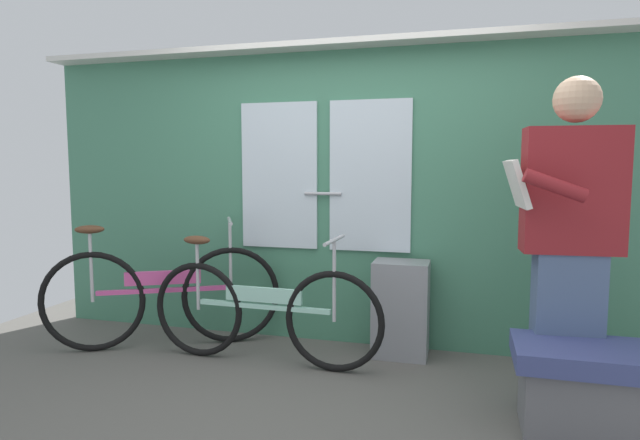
# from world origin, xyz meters

# --- Properties ---
(ground_plane) EXTENTS (5.93, 3.90, 0.04)m
(ground_plane) POSITION_xyz_m (0.00, 0.00, -0.02)
(ground_plane) COLOR #56544F
(train_door_wall) EXTENTS (4.93, 0.28, 2.21)m
(train_door_wall) POSITION_xyz_m (-0.01, 1.14, 1.16)
(train_door_wall) COLOR #427F60
(train_door_wall) RESTS_ON ground_plane
(bicycle_near_door) EXTENTS (1.66, 0.44, 0.88)m
(bicycle_near_door) POSITION_xyz_m (-0.48, 0.54, 0.36)
(bicycle_near_door) COLOR black
(bicycle_near_door) RESTS_ON ground_plane
(bicycle_leaning_behind) EXTENTS (1.54, 0.83, 0.94)m
(bicycle_leaning_behind) POSITION_xyz_m (-1.31, 0.65, 0.39)
(bicycle_leaning_behind) COLOR black
(bicycle_leaning_behind) RESTS_ON ground_plane
(passenger_reading_newspaper) EXTENTS (0.60, 0.54, 1.79)m
(passenger_reading_newspaper) POSITION_xyz_m (1.36, 0.29, 0.95)
(passenger_reading_newspaper) COLOR slate
(passenger_reading_newspaper) RESTS_ON ground_plane
(trash_bin_by_wall) EXTENTS (0.38, 0.28, 0.67)m
(trash_bin_by_wall) POSITION_xyz_m (0.41, 0.93, 0.34)
(trash_bin_by_wall) COLOR gray
(trash_bin_by_wall) RESTS_ON ground_plane
(bench_seat_corner) EXTENTS (0.70, 0.44, 0.45)m
(bench_seat_corner) POSITION_xyz_m (1.43, 0.06, 0.24)
(bench_seat_corner) COLOR #3D477F
(bench_seat_corner) RESTS_ON ground_plane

